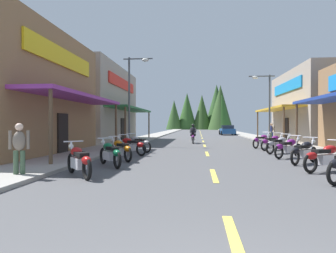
{
  "coord_description": "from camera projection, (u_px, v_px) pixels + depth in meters",
  "views": [
    {
      "loc": [
        -0.49,
        -1.88,
        1.56
      ],
      "look_at": [
        -3.13,
        24.68,
        1.34
      ],
      "focal_mm": 31.97,
      "sensor_mm": 36.0,
      "label": 1
    }
  ],
  "objects": [
    {
      "name": "motorcycle_parked_right_4",
      "position": [
        279.0,
        144.0,
        15.79
      ],
      "size": [
        1.76,
        1.39,
        1.04
      ],
      "rotation": [
        0.0,
        0.0,
        0.66
      ],
      "color": "black",
      "rests_on": "ground"
    },
    {
      "name": "pedestrian_waiting",
      "position": [
        19.0,
        147.0,
        8.57
      ],
      "size": [
        0.55,
        0.34,
        1.58
      ],
      "rotation": [
        0.0,
        0.0,
        1.83
      ],
      "color": "#3F593F",
      "rests_on": "ground"
    },
    {
      "name": "sidewalk_right",
      "position": [
        254.0,
        137.0,
        35.34
      ],
      "size": [
        2.44,
        98.56,
        0.12
      ],
      "primitive_type": "cube",
      "color": "#9E9991",
      "rests_on": "ground"
    },
    {
      "name": "centerline_dashes",
      "position": [
        202.0,
        136.0,
        38.43
      ],
      "size": [
        0.16,
        71.49,
        0.01
      ],
      "color": "#E0C64C",
      "rests_on": "ground"
    },
    {
      "name": "storefront_left_far",
      "position": [
        89.0,
        105.0,
        27.53
      ],
      "size": [
        8.15,
        12.22,
        6.7
      ],
      "color": "gray",
      "rests_on": "ground"
    },
    {
      "name": "storefront_right_far",
      "position": [
        324.0,
        106.0,
        26.01
      ],
      "size": [
        8.07,
        11.05,
        6.18
      ],
      "color": "gray",
      "rests_on": "ground"
    },
    {
      "name": "parked_car_curbside",
      "position": [
        227.0,
        130.0,
        42.76
      ],
      "size": [
        2.13,
        4.33,
        1.4
      ],
      "rotation": [
        0.0,
        0.0,
        1.59
      ],
      "color": "#1E4C8C",
      "rests_on": "ground"
    },
    {
      "name": "motorcycle_parked_left_3",
      "position": [
        130.0,
        145.0,
        14.93
      ],
      "size": [
        1.9,
        1.17,
        1.04
      ],
      "rotation": [
        0.0,
        0.0,
        2.61
      ],
      "color": "black",
      "rests_on": "ground"
    },
    {
      "name": "rider_cruising_lead",
      "position": [
        193.0,
        135.0,
        24.24
      ],
      "size": [
        0.6,
        2.14,
        1.57
      ],
      "rotation": [
        0.0,
        0.0,
        1.58
      ],
      "color": "black",
      "rests_on": "ground"
    },
    {
      "name": "treeline_backdrop",
      "position": [
        208.0,
        109.0,
        86.36
      ],
      "size": [
        18.99,
        13.16,
        13.39
      ],
      "color": "#305223",
      "rests_on": "ground"
    },
    {
      "name": "streetlamp_right",
      "position": [
        265.0,
        98.0,
        24.26
      ],
      "size": [
        2.08,
        0.3,
        5.56
      ],
      "color": "#474C51",
      "rests_on": "ground"
    },
    {
      "name": "motorcycle_parked_right_6",
      "position": [
        262.0,
        141.0,
        19.38
      ],
      "size": [
        1.56,
        1.61,
        1.04
      ],
      "rotation": [
        0.0,
        0.0,
        0.8
      ],
      "color": "black",
      "rests_on": "ground"
    },
    {
      "name": "ground",
      "position": [
        202.0,
        137.0,
        35.95
      ],
      "size": [
        9.83,
        98.56,
        0.1
      ],
      "primitive_type": "cube",
      "color": "#4C4C4F"
    },
    {
      "name": "motorcycle_parked_right_1",
      "position": [
        326.0,
        157.0,
        9.76
      ],
      "size": [
        1.86,
        1.23,
        1.04
      ],
      "rotation": [
        0.0,
        0.0,
        0.56
      ],
      "color": "black",
      "rests_on": "ground"
    },
    {
      "name": "motorcycle_parked_left_4",
      "position": [
        137.0,
        143.0,
        16.58
      ],
      "size": [
        1.82,
        1.29,
        1.04
      ],
      "rotation": [
        0.0,
        0.0,
        2.54
      ],
      "color": "black",
      "rests_on": "ground"
    },
    {
      "name": "motorcycle_parked_right_3",
      "position": [
        288.0,
        147.0,
        13.68
      ],
      "size": [
        1.68,
        1.48,
        1.04
      ],
      "rotation": [
        0.0,
        0.0,
        0.72
      ],
      "color": "black",
      "rests_on": "ground"
    },
    {
      "name": "pedestrian_strolling",
      "position": [
        271.0,
        131.0,
        26.6
      ],
      "size": [
        0.31,
        0.56,
        1.64
      ],
      "rotation": [
        0.0,
        0.0,
        2.98
      ],
      "color": "#3F593F",
      "rests_on": "ground"
    },
    {
      "name": "motorcycle_parked_left_0",
      "position": [
        79.0,
        160.0,
        8.84
      ],
      "size": [
        1.44,
        1.72,
        1.04
      ],
      "rotation": [
        0.0,
        0.0,
        2.26
      ],
      "color": "black",
      "rests_on": "ground"
    },
    {
      "name": "streetlamp_left",
      "position": [
        133.0,
        88.0,
        21.06
      ],
      "size": [
        2.08,
        0.3,
        6.26
      ],
      "color": "#474C51",
      "rests_on": "ground"
    },
    {
      "name": "pedestrian_by_shop",
      "position": [
        272.0,
        131.0,
        28.05
      ],
      "size": [
        0.56,
        0.32,
        1.61
      ],
      "rotation": [
        0.0,
        0.0,
        1.38
      ],
      "color": "#333F8C",
      "rests_on": "ground"
    },
    {
      "name": "motorcycle_parked_left_2",
      "position": [
        120.0,
        149.0,
        12.71
      ],
      "size": [
        1.46,
        1.7,
        1.04
      ],
      "rotation": [
        0.0,
        0.0,
        2.27
      ],
      "color": "black",
      "rests_on": "ground"
    },
    {
      "name": "motorcycle_parked_right_5",
      "position": [
        273.0,
        142.0,
        17.69
      ],
      "size": [
        1.76,
        1.38,
        1.04
      ],
      "rotation": [
        0.0,
        0.0,
        0.65
      ],
      "color": "black",
      "rests_on": "ground"
    },
    {
      "name": "motorcycle_parked_right_2",
      "position": [
        304.0,
        151.0,
        11.69
      ],
      "size": [
        1.56,
        1.6,
        1.04
      ],
      "rotation": [
        0.0,
        0.0,
        0.8
      ],
      "color": "black",
      "rests_on": "ground"
    },
    {
      "name": "motorcycle_parked_left_1",
      "position": [
        110.0,
        153.0,
        10.96
      ],
      "size": [
        1.35,
        1.78,
        1.04
      ],
      "rotation": [
        0.0,
        0.0,
        2.21
      ],
      "color": "black",
      "rests_on": "ground"
    },
    {
      "name": "sidewalk_left",
      "position": [
        151.0,
        136.0,
        36.55
      ],
      "size": [
        2.44,
        98.56,
        0.12
      ],
      "primitive_type": "cube",
      "color": "#9E9991",
      "rests_on": "ground"
    }
  ]
}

